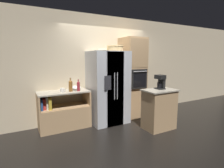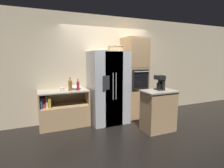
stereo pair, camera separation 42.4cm
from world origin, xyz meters
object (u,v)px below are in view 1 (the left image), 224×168
object	(u,v)px
bottle_tall	(78,86)
bottle_short	(71,85)
mug	(62,90)
coffee_maker	(161,81)
wall_oven	(132,78)
refrigerator	(108,87)
fruit_bowl	(102,50)
mixing_bowl	(75,88)
wicker_basket	(115,48)

from	to	relation	value
bottle_tall	bottle_short	bearing A→B (deg)	170.85
bottle_short	mug	size ratio (longest dim) A/B	2.39
coffee_maker	mug	bearing A→B (deg)	153.70
wall_oven	refrigerator	bearing A→B (deg)	-174.12
refrigerator	bottle_tall	distance (m)	0.79
fruit_bowl	mixing_bowl	size ratio (longest dim) A/B	0.90
refrigerator	wall_oven	size ratio (longest dim) A/B	0.83
refrigerator	mixing_bowl	bearing A→B (deg)	164.37
fruit_bowl	bottle_tall	world-z (taller)	fruit_bowl
wicker_basket	mixing_bowl	world-z (taller)	wicker_basket
wicker_basket	mug	distance (m)	1.66
mug	coffee_maker	world-z (taller)	coffee_maker
wall_oven	bottle_short	bearing A→B (deg)	-178.83
coffee_maker	fruit_bowl	bearing A→B (deg)	137.17
bottle_short	wicker_basket	bearing A→B (deg)	-4.65
fruit_bowl	bottle_short	size ratio (longest dim) A/B	0.77
wicker_basket	mug	xyz separation A→B (m)	(-1.33, 0.13, -0.98)
wall_oven	wicker_basket	size ratio (longest dim) A/B	5.28
wicker_basket	fruit_bowl	bearing A→B (deg)	164.40
bottle_tall	mixing_bowl	bearing A→B (deg)	93.87
wall_oven	mug	distance (m)	1.97
mug	bottle_tall	bearing A→B (deg)	-10.93
wicker_basket	bottle_short	xyz separation A→B (m)	(-1.15, 0.09, -0.88)
refrigerator	mug	xyz separation A→B (m)	(-1.14, 0.09, 0.02)
coffee_maker	wicker_basket	bearing A→B (deg)	129.67
wall_oven	mug	xyz separation A→B (m)	(-1.97, 0.01, -0.18)
fruit_bowl	mug	world-z (taller)	fruit_bowl
wall_oven	wicker_basket	xyz separation A→B (m)	(-0.64, -0.13, 0.81)
mug	mixing_bowl	distance (m)	0.38
refrigerator	mixing_bowl	size ratio (longest dim) A/B	6.76
refrigerator	wall_oven	bearing A→B (deg)	5.88
wicker_basket	bottle_tall	size ratio (longest dim) A/B	1.51
bottle_tall	mug	world-z (taller)	bottle_tall
fruit_bowl	bottle_short	bearing A→B (deg)	179.66
mixing_bowl	fruit_bowl	bearing A→B (deg)	-15.06
wicker_basket	mug	size ratio (longest dim) A/B	3.15
wicker_basket	wall_oven	bearing A→B (deg)	11.51
fruit_bowl	bottle_tall	xyz separation A→B (m)	(-0.65, -0.02, -0.86)
fruit_bowl	mixing_bowl	xyz separation A→B (m)	(-0.66, 0.18, -0.93)
wicker_basket	bottle_tall	xyz separation A→B (m)	(-0.97, 0.06, -0.90)
refrigerator	fruit_bowl	world-z (taller)	fruit_bowl
bottle_tall	wicker_basket	bearing A→B (deg)	-3.79
fruit_bowl	coffee_maker	size ratio (longest dim) A/B	0.73
mixing_bowl	coffee_maker	world-z (taller)	coffee_maker
bottle_short	mug	bearing A→B (deg)	167.36
fruit_bowl	mug	size ratio (longest dim) A/B	1.85
wicker_basket	bottle_tall	distance (m)	1.32
fruit_bowl	bottle_short	world-z (taller)	fruit_bowl
fruit_bowl	mixing_bowl	world-z (taller)	fruit_bowl
bottle_tall	bottle_short	xyz separation A→B (m)	(-0.18, 0.03, 0.02)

